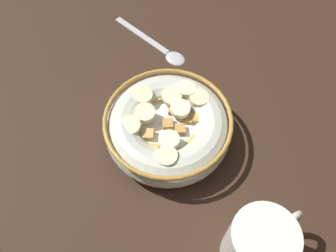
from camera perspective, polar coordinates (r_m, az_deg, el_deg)
name	(u,v)px	position (r cm, az deg, el deg)	size (l,w,h in cm)	color
ground_plane	(168,140)	(51.05, 0.00, -2.33)	(125.35, 125.35, 2.00)	#332116
cereal_bowl	(168,127)	(47.85, 0.00, -0.16)	(17.19, 17.19, 5.39)	beige
spoon	(163,49)	(59.85, -0.84, 12.34)	(5.67, 15.52, 0.80)	#B7B7BC
coffee_mug	(259,245)	(41.43, 14.42, -18.05)	(9.89, 7.01, 8.85)	white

